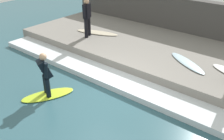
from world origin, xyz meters
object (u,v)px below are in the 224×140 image
object	(u,v)px
surfboard_riding	(48,95)
surfboard_waiting_near	(97,32)
surfer_riding	(45,72)
surfboard_spare	(187,63)
surfer_waiting_near	(87,16)

from	to	relation	value
surfboard_riding	surfboard_waiting_near	size ratio (longest dim) A/B	0.83
surfboard_waiting_near	surfer_riding	bearing A→B (deg)	-157.38
surfer_riding	surfboard_spare	distance (m)	4.88
surfer_riding	surfboard_spare	size ratio (longest dim) A/B	0.77
surfer_riding	surfer_waiting_near	distance (m)	4.25
surfer_waiting_near	surfboard_waiting_near	xyz separation A→B (m)	(0.56, -0.05, -0.90)
surfer_riding	surfer_waiting_near	world-z (taller)	surfer_waiting_near
surfboard_riding	surfboard_waiting_near	xyz separation A→B (m)	(4.34, 1.81, 0.48)
surfboard_spare	surfer_riding	bearing A→B (deg)	145.12
surfer_waiting_near	surfboard_spare	xyz separation A→B (m)	(0.21, -4.64, -0.90)
surfer_riding	surfboard_waiting_near	bearing A→B (deg)	22.62
surfer_riding	surfboard_waiting_near	distance (m)	4.72
surfboard_riding	surfboard_spare	size ratio (longest dim) A/B	0.95
surfboard_riding	surfer_waiting_near	xyz separation A→B (m)	(3.78, 1.86, 1.38)
surfboard_riding	surfer_riding	size ratio (longest dim) A/B	1.23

